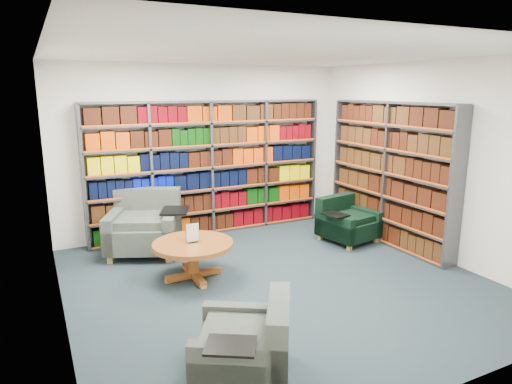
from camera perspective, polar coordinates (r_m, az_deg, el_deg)
name	(u,v)px	position (r m, az deg, el deg)	size (l,w,h in m)	color
room_shell	(278,174)	(5.52, 2.78, 2.31)	(5.02, 5.02, 2.82)	#1A262E
bookshelf_back	(210,169)	(7.67, -5.81, 2.94)	(4.00, 0.28, 2.20)	#47494F
bookshelf_right	(390,174)	(7.43, 16.41, 2.15)	(0.28, 2.50, 2.20)	#47494F
chair_teal_left	(146,227)	(7.08, -13.64, -4.31)	(1.34, 1.31, 0.91)	#041B36
chair_green_right	(345,223)	(7.52, 11.05, -3.83)	(0.98, 0.89, 0.70)	black
chair_teal_front	(251,347)	(4.04, -0.61, -18.82)	(1.07, 1.07, 0.71)	#041B36
coffee_table	(193,250)	(5.95, -7.87, -7.15)	(1.03, 1.03, 0.72)	brown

